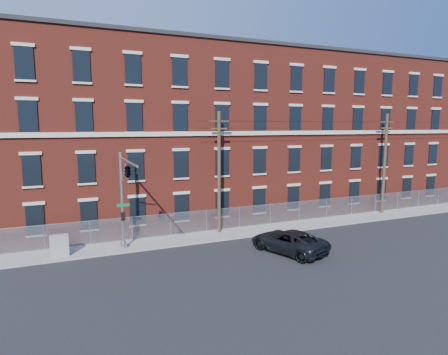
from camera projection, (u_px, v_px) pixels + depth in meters
name	position (u px, v px, depth m)	size (l,w,h in m)	color
ground	(223.00, 258.00, 25.98)	(140.00, 140.00, 0.00)	black
sidewalk	(321.00, 222.00, 35.19)	(65.00, 3.00, 0.12)	gray
mill_building	(274.00, 133.00, 42.23)	(55.30, 14.32, 16.30)	maroon
chain_link_fence	(313.00, 209.00, 36.24)	(59.06, 0.06, 1.85)	#A5A8AD
traffic_signal_mast	(126.00, 181.00, 24.90)	(0.90, 6.75, 7.00)	#9EA0A5
utility_pole_near	(219.00, 170.00, 31.13)	(1.80, 0.28, 10.00)	#402F20
utility_pole_mid	(385.00, 162.00, 38.13)	(1.80, 0.28, 10.00)	#402F20
overhead_wires	(387.00, 124.00, 37.61)	(40.00, 0.62, 0.62)	black
pickup_truck	(288.00, 241.00, 27.05)	(2.65, 5.74, 1.60)	black
utility_cabinet	(59.00, 246.00, 25.85)	(1.18, 0.59, 1.48)	gray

